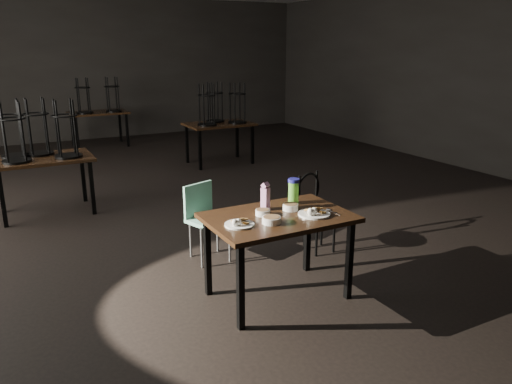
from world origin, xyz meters
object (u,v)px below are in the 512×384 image
main_table (278,224)px  juice_carton (265,197)px  water_bottle (293,191)px  bentwood_chair (315,205)px  school_chair (205,215)px

main_table → juice_carton: size_ratio=4.92×
main_table → water_bottle: 0.41m
juice_carton → main_table: bearing=-83.6°
bentwood_chair → school_chair: 1.17m
bentwood_chair → water_bottle: bearing=-158.0°
school_chair → water_bottle: bearing=-77.7°
main_table → bentwood_chair: (0.89, 0.72, -0.18)m
bentwood_chair → school_chair: size_ratio=1.07×
bentwood_chair → school_chair: bentwood_chair is taller
juice_carton → school_chair: bearing=103.4°
main_table → juice_carton: juice_carton is taller
main_table → school_chair: bearing=102.2°
water_bottle → school_chair: water_bottle is taller
juice_carton → water_bottle: size_ratio=1.07×
water_bottle → bentwood_chair: size_ratio=0.27×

